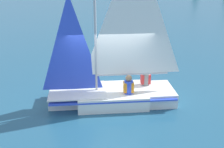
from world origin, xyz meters
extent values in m
plane|color=#235675|center=(0.00, 0.00, 0.00)|extent=(260.00, 260.00, 0.00)
cube|color=white|center=(0.00, 0.00, 0.25)|extent=(2.89, 2.62, 0.49)
cube|color=white|center=(1.47, 0.85, 0.25)|extent=(1.32, 1.28, 0.49)
cube|color=white|center=(-1.47, -0.85, 0.25)|extent=(1.56, 1.71, 0.49)
cube|color=blue|center=(0.00, 0.00, 0.41)|extent=(4.52, 3.56, 0.05)
cube|color=silver|center=(1.04, 0.60, 0.51)|extent=(2.45, 2.29, 0.04)
cylinder|color=#B7B7BC|center=(0.47, 0.27, 3.03)|extent=(0.08, 0.08, 5.06)
cylinder|color=#B7B7BC|center=(-0.61, -0.35, 1.07)|extent=(2.20, 1.31, 0.07)
pyramid|color=white|center=(-0.61, -0.35, 3.27)|extent=(2.08, 1.23, 4.33)
pyramid|color=blue|center=(1.18, 0.68, 2.22)|extent=(1.30, 0.78, 3.24)
cube|color=black|center=(-1.96, -1.12, 0.17)|extent=(0.08, 0.07, 0.35)
cube|color=black|center=(-0.63, 0.02, 0.23)|extent=(0.36, 0.35, 0.45)
cylinder|color=blue|center=(-0.63, 0.02, 0.71)|extent=(0.41, 0.41, 0.50)
cube|color=orange|center=(-0.63, 0.02, 0.73)|extent=(0.42, 0.39, 0.35)
sphere|color=#A87A56|center=(-0.63, 0.02, 1.05)|extent=(0.22, 0.22, 0.22)
cube|color=black|center=(-0.93, -0.93, 0.23)|extent=(0.36, 0.35, 0.45)
cylinder|color=gray|center=(-0.93, -0.93, 0.71)|extent=(0.41, 0.41, 0.50)
cube|color=red|center=(-0.93, -0.93, 0.73)|extent=(0.42, 0.39, 0.35)
sphere|color=brown|center=(-0.93, -0.93, 1.05)|extent=(0.22, 0.22, 0.22)
cylinder|color=blue|center=(-0.93, -0.93, 1.14)|extent=(0.29, 0.29, 0.06)
camera|label=1|loc=(-3.73, 8.19, 4.66)|focal=45.00mm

